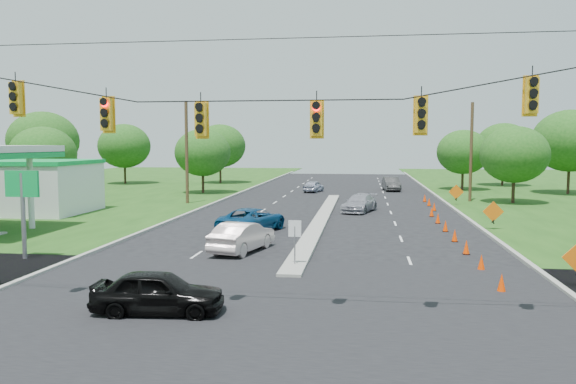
# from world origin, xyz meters

# --- Properties ---
(ground) EXTENTS (160.00, 160.00, 0.00)m
(ground) POSITION_xyz_m (0.00, 0.00, 0.00)
(ground) COLOR black
(ground) RESTS_ON ground
(cross_street) EXTENTS (160.00, 14.00, 0.02)m
(cross_street) POSITION_xyz_m (0.00, 0.00, 0.00)
(cross_street) COLOR black
(cross_street) RESTS_ON ground
(curb_left) EXTENTS (0.25, 110.00, 0.16)m
(curb_left) POSITION_xyz_m (-10.10, 30.00, 0.00)
(curb_left) COLOR gray
(curb_left) RESTS_ON ground
(curb_right) EXTENTS (0.25, 110.00, 0.16)m
(curb_right) POSITION_xyz_m (10.10, 30.00, 0.00)
(curb_right) COLOR gray
(curb_right) RESTS_ON ground
(median) EXTENTS (1.00, 34.00, 0.18)m
(median) POSITION_xyz_m (0.00, 21.00, 0.00)
(median) COLOR gray
(median) RESTS_ON ground
(median_sign) EXTENTS (0.55, 0.06, 2.05)m
(median_sign) POSITION_xyz_m (0.00, 6.00, 1.46)
(median_sign) COLOR gray
(median_sign) RESTS_ON ground
(signal_span) EXTENTS (25.60, 0.32, 9.00)m
(signal_span) POSITION_xyz_m (-0.05, -1.00, 4.97)
(signal_span) COLOR #422D1C
(signal_span) RESTS_ON ground
(utility_pole_far_left) EXTENTS (0.28, 0.28, 9.00)m
(utility_pole_far_left) POSITION_xyz_m (-12.50, 30.00, 4.50)
(utility_pole_far_left) COLOR #422D1C
(utility_pole_far_left) RESTS_ON ground
(utility_pole_far_right) EXTENTS (0.28, 0.28, 9.00)m
(utility_pole_far_right) POSITION_xyz_m (12.50, 35.00, 4.50)
(utility_pole_far_right) COLOR #422D1C
(utility_pole_far_right) RESTS_ON ground
(cone_0) EXTENTS (0.32, 0.32, 0.70)m
(cone_0) POSITION_xyz_m (7.83, 3.00, 0.35)
(cone_0) COLOR #FF3B00
(cone_0) RESTS_ON ground
(cone_1) EXTENTS (0.32, 0.32, 0.70)m
(cone_1) POSITION_xyz_m (7.83, 6.50, 0.35)
(cone_1) COLOR #FF3B00
(cone_1) RESTS_ON ground
(cone_2) EXTENTS (0.32, 0.32, 0.70)m
(cone_2) POSITION_xyz_m (7.83, 10.00, 0.35)
(cone_2) COLOR #FF3B00
(cone_2) RESTS_ON ground
(cone_3) EXTENTS (0.32, 0.32, 0.70)m
(cone_3) POSITION_xyz_m (7.83, 13.50, 0.35)
(cone_3) COLOR #FF3B00
(cone_3) RESTS_ON ground
(cone_4) EXTENTS (0.32, 0.32, 0.70)m
(cone_4) POSITION_xyz_m (7.83, 17.00, 0.35)
(cone_4) COLOR #FF3B00
(cone_4) RESTS_ON ground
(cone_5) EXTENTS (0.32, 0.32, 0.70)m
(cone_5) POSITION_xyz_m (7.83, 20.50, 0.35)
(cone_5) COLOR #FF3B00
(cone_5) RESTS_ON ground
(cone_6) EXTENTS (0.32, 0.32, 0.70)m
(cone_6) POSITION_xyz_m (7.83, 24.00, 0.35)
(cone_6) COLOR #FF3B00
(cone_6) RESTS_ON ground
(cone_7) EXTENTS (0.32, 0.32, 0.70)m
(cone_7) POSITION_xyz_m (8.43, 27.50, 0.35)
(cone_7) COLOR #FF3B00
(cone_7) RESTS_ON ground
(cone_8) EXTENTS (0.32, 0.32, 0.70)m
(cone_8) POSITION_xyz_m (8.43, 31.00, 0.35)
(cone_8) COLOR #FF3B00
(cone_8) RESTS_ON ground
(cone_9) EXTENTS (0.32, 0.32, 0.70)m
(cone_9) POSITION_xyz_m (8.43, 34.50, 0.35)
(cone_9) COLOR #FF3B00
(cone_9) RESTS_ON ground
(work_sign_1) EXTENTS (1.27, 0.58, 1.37)m
(work_sign_1) POSITION_xyz_m (10.80, 18.00, 1.09)
(work_sign_1) COLOR black
(work_sign_1) RESTS_ON ground
(work_sign_2) EXTENTS (1.27, 0.58, 1.37)m
(work_sign_2) POSITION_xyz_m (10.80, 32.00, 1.09)
(work_sign_2) COLOR black
(work_sign_2) RESTS_ON ground
(tree_2) EXTENTS (5.88, 5.88, 6.86)m
(tree_2) POSITION_xyz_m (-26.00, 30.00, 4.34)
(tree_2) COLOR black
(tree_2) RESTS_ON ground
(tree_3) EXTENTS (7.56, 7.56, 8.82)m
(tree_3) POSITION_xyz_m (-32.00, 40.00, 5.58)
(tree_3) COLOR black
(tree_3) RESTS_ON ground
(tree_4) EXTENTS (6.72, 6.72, 7.84)m
(tree_4) POSITION_xyz_m (-28.00, 52.00, 4.96)
(tree_4) COLOR black
(tree_4) RESTS_ON ground
(tree_5) EXTENTS (5.88, 5.88, 6.86)m
(tree_5) POSITION_xyz_m (-14.00, 40.00, 4.34)
(tree_5) COLOR black
(tree_5) RESTS_ON ground
(tree_6) EXTENTS (6.72, 6.72, 7.84)m
(tree_6) POSITION_xyz_m (-16.00, 55.00, 4.96)
(tree_6) COLOR black
(tree_6) RESTS_ON ground
(tree_9) EXTENTS (5.88, 5.88, 6.86)m
(tree_9) POSITION_xyz_m (16.00, 34.00, 4.34)
(tree_9) COLOR black
(tree_9) RESTS_ON ground
(tree_10) EXTENTS (7.56, 7.56, 8.82)m
(tree_10) POSITION_xyz_m (24.00, 44.00, 5.58)
(tree_10) COLOR black
(tree_10) RESTS_ON ground
(tree_11) EXTENTS (6.72, 6.72, 7.84)m
(tree_11) POSITION_xyz_m (20.00, 55.00, 4.96)
(tree_11) COLOR black
(tree_11) RESTS_ON ground
(tree_12) EXTENTS (5.88, 5.88, 6.86)m
(tree_12) POSITION_xyz_m (14.00, 48.00, 4.34)
(tree_12) COLOR black
(tree_12) RESTS_ON ground
(black_sedan) EXTENTS (4.22, 1.97, 1.40)m
(black_sedan) POSITION_xyz_m (-3.42, -1.08, 0.70)
(black_sedan) COLOR black
(black_sedan) RESTS_ON ground
(white_sedan) EXTENTS (2.64, 4.76, 1.49)m
(white_sedan) POSITION_xyz_m (-3.01, 9.24, 0.74)
(white_sedan) COLOR beige
(white_sedan) RESTS_ON ground
(blue_pickup) EXTENTS (3.92, 5.75, 1.46)m
(blue_pickup) POSITION_xyz_m (-3.75, 15.43, 0.73)
(blue_pickup) COLOR navy
(blue_pickup) RESTS_ON ground
(silver_car_far) EXTENTS (3.13, 4.95, 1.34)m
(silver_car_far) POSITION_xyz_m (2.59, 26.16, 0.67)
(silver_car_far) COLOR #91909C
(silver_car_far) RESTS_ON ground
(silver_car_oncoming) EXTENTS (2.31, 3.95, 1.26)m
(silver_car_oncoming) POSITION_xyz_m (-2.54, 43.41, 0.63)
(silver_car_oncoming) COLOR #A1A5BA
(silver_car_oncoming) RESTS_ON ground
(dark_car_receding) EXTENTS (2.06, 4.73, 1.51)m
(dark_car_receding) POSITION_xyz_m (5.97, 46.31, 0.76)
(dark_car_receding) COLOR #303030
(dark_car_receding) RESTS_ON ground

